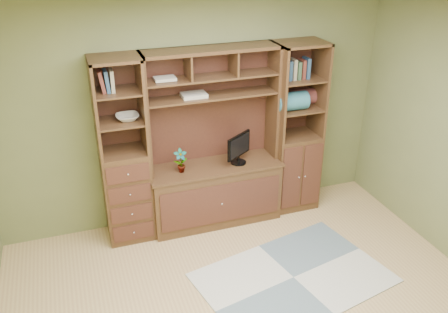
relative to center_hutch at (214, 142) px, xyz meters
name	(u,v)px	position (x,y,z in m)	size (l,w,h in m)	color
room	(268,199)	(-0.13, -1.73, 0.28)	(4.60, 4.10, 2.64)	tan
center_hutch	(214,142)	(0.00, 0.00, 0.00)	(1.54, 0.53, 2.05)	#442B18
left_tower	(123,153)	(-1.00, 0.04, 0.00)	(0.50, 0.45, 2.05)	#442B18
right_tower	(296,129)	(1.02, 0.04, 0.00)	(0.55, 0.45, 2.05)	#442B18
rug	(293,278)	(0.41, -1.27, -1.02)	(1.82, 1.21, 0.01)	#959B9A
monitor	(239,144)	(0.28, -0.03, -0.05)	(0.40, 0.18, 0.49)	black
orchid	(181,161)	(-0.40, -0.03, -0.16)	(0.15, 0.10, 0.28)	#A05636
magazines	(194,95)	(-0.20, 0.09, 0.54)	(0.27, 0.19, 0.04)	#B0A996
bowl	(127,117)	(-0.92, 0.04, 0.39)	(0.24, 0.24, 0.06)	beige
blanket_teal	(291,101)	(0.92, -0.01, 0.37)	(0.37, 0.21, 0.21)	#2B6271
blanket_red	(306,97)	(1.17, 0.12, 0.36)	(0.33, 0.18, 0.18)	brown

